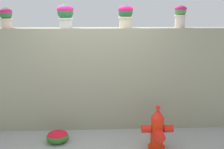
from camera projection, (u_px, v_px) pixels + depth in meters
The scene contains 7 objects.
stone_wall at pixel (96, 79), 5.02m from camera, with size 6.09×0.35×1.97m, color gray.
potted_plant_1 at pixel (6, 16), 4.65m from camera, with size 0.23×0.23×0.37m.
potted_plant_2 at pixel (65, 14), 4.66m from camera, with size 0.30×0.30×0.43m.
potted_plant_3 at pixel (126, 14), 4.77m from camera, with size 0.28×0.28×0.42m.
potted_plant_4 at pixel (180, 14), 4.80m from camera, with size 0.22×0.22×0.41m.
fire_hydrant at pixel (157, 130), 4.31m from camera, with size 0.53×0.43×0.76m.
flower_bush_left at pixel (58, 136), 4.58m from camera, with size 0.39×0.35×0.21m.
Camera 1 is at (0.11, -3.90, 2.28)m, focal length 41.30 mm.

